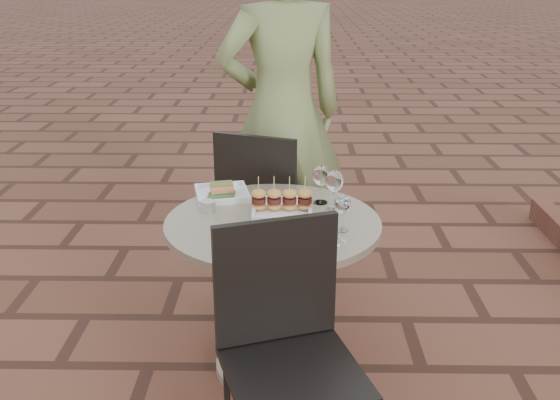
{
  "coord_description": "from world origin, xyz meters",
  "views": [
    {
      "loc": [
        -0.19,
        -2.38,
        1.74
      ],
      "look_at": [
        -0.23,
        0.0,
        0.82
      ],
      "focal_mm": 40.0,
      "sensor_mm": 36.0,
      "label": 1
    }
  ],
  "objects_px": {
    "plate_salmon": "(222,192)",
    "plate_tuna": "(286,241)",
    "chair_far": "(263,200)",
    "cafe_table": "(273,273)",
    "chair_near": "(285,333)",
    "plate_sliders": "(282,204)",
    "diner": "(282,114)"
  },
  "relations": [
    {
      "from": "cafe_table",
      "to": "chair_far",
      "type": "xyz_separation_m",
      "value": [
        -0.07,
        0.7,
        0.07
      ]
    },
    {
      "from": "chair_near",
      "to": "cafe_table",
      "type": "bearing_deg",
      "value": 77.36
    },
    {
      "from": "plate_tuna",
      "to": "cafe_table",
      "type": "bearing_deg",
      "value": 103.73
    },
    {
      "from": "plate_salmon",
      "to": "plate_tuna",
      "type": "height_order",
      "value": "plate_salmon"
    },
    {
      "from": "cafe_table",
      "to": "diner",
      "type": "relative_size",
      "value": 0.47
    },
    {
      "from": "chair_far",
      "to": "plate_sliders",
      "type": "relative_size",
      "value": 3.52
    },
    {
      "from": "cafe_table",
      "to": "plate_sliders",
      "type": "distance_m",
      "value": 0.3
    },
    {
      "from": "cafe_table",
      "to": "chair_near",
      "type": "distance_m",
      "value": 0.57
    },
    {
      "from": "plate_sliders",
      "to": "plate_tuna",
      "type": "xyz_separation_m",
      "value": [
        0.02,
        -0.32,
        -0.02
      ]
    },
    {
      "from": "chair_near",
      "to": "plate_tuna",
      "type": "xyz_separation_m",
      "value": [
        0.0,
        0.33,
        0.2
      ]
    },
    {
      "from": "chair_near",
      "to": "plate_salmon",
      "type": "xyz_separation_m",
      "value": [
        -0.3,
        0.84,
        0.2
      ]
    },
    {
      "from": "chair_far",
      "to": "plate_salmon",
      "type": "xyz_separation_m",
      "value": [
        -0.17,
        -0.42,
        0.2
      ]
    },
    {
      "from": "diner",
      "to": "plate_tuna",
      "type": "height_order",
      "value": "diner"
    },
    {
      "from": "plate_salmon",
      "to": "plate_tuna",
      "type": "bearing_deg",
      "value": -59.9
    },
    {
      "from": "plate_sliders",
      "to": "plate_tuna",
      "type": "distance_m",
      "value": 0.32
    },
    {
      "from": "plate_salmon",
      "to": "plate_sliders",
      "type": "bearing_deg",
      "value": -34.71
    },
    {
      "from": "chair_near",
      "to": "chair_far",
      "type": "bearing_deg",
      "value": 77.45
    },
    {
      "from": "cafe_table",
      "to": "plate_tuna",
      "type": "xyz_separation_m",
      "value": [
        0.06,
        -0.23,
        0.26
      ]
    },
    {
      "from": "chair_far",
      "to": "chair_near",
      "type": "bearing_deg",
      "value": 115.18
    },
    {
      "from": "plate_tuna",
      "to": "diner",
      "type": "bearing_deg",
      "value": 91.59
    },
    {
      "from": "diner",
      "to": "plate_tuna",
      "type": "bearing_deg",
      "value": 74.68
    },
    {
      "from": "diner",
      "to": "plate_salmon",
      "type": "relative_size",
      "value": 6.9
    },
    {
      "from": "chair_near",
      "to": "diner",
      "type": "relative_size",
      "value": 0.48
    },
    {
      "from": "chair_near",
      "to": "plate_salmon",
      "type": "relative_size",
      "value": 3.32
    },
    {
      "from": "chair_near",
      "to": "plate_tuna",
      "type": "bearing_deg",
      "value": 71.54
    },
    {
      "from": "chair_far",
      "to": "plate_tuna",
      "type": "distance_m",
      "value": 0.96
    },
    {
      "from": "chair_far",
      "to": "chair_near",
      "type": "relative_size",
      "value": 1.0
    },
    {
      "from": "plate_salmon",
      "to": "plate_tuna",
      "type": "relative_size",
      "value": 1.05
    },
    {
      "from": "plate_sliders",
      "to": "plate_tuna",
      "type": "relative_size",
      "value": 0.99
    },
    {
      "from": "chair_far",
      "to": "cafe_table",
      "type": "bearing_deg",
      "value": 115.25
    },
    {
      "from": "chair_far",
      "to": "diner",
      "type": "relative_size",
      "value": 0.48
    },
    {
      "from": "chair_near",
      "to": "plate_salmon",
      "type": "height_order",
      "value": "chair_near"
    }
  ]
}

